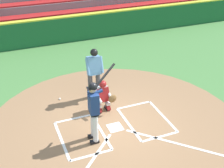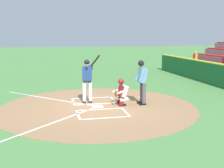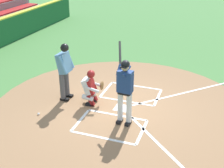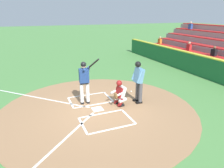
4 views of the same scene
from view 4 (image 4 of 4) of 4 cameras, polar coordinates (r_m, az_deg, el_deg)
The scene contains 7 objects.
ground_plane at distance 8.52m, azimuth -4.07°, elevation -7.07°, with size 120.00×120.00×0.00m, color #4C8442.
dirt_circle at distance 8.52m, azimuth -4.07°, elevation -7.03°, with size 8.00×8.00×0.01m, color #99704C.
home_plate_and_chalk at distance 8.31m, azimuth -9.89°, elevation -7.92°, with size 7.93×4.91×0.01m.
batter at distance 8.69m, azimuth -7.71°, elevation 1.18°, with size 0.97×0.65×2.13m.
catcher at distance 8.62m, azimuth 2.12°, elevation -2.41°, with size 0.64×0.62×1.13m.
plate_umpire at distance 8.82m, azimuth 7.43°, elevation 1.33°, with size 0.59×0.41×1.86m.
baseball at distance 10.29m, azimuth 5.38°, elevation -2.09°, with size 0.07×0.07×0.07m, color white.
Camera 4 is at (-7.26, 2.34, 3.78)m, focal length 32.73 mm.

